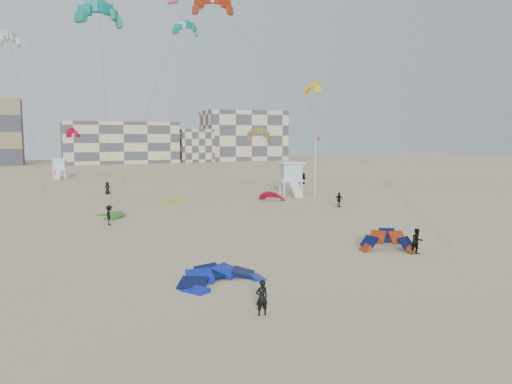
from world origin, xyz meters
name	(u,v)px	position (x,y,z in m)	size (l,w,h in m)	color
ground	(282,300)	(0.00, 0.00, 0.00)	(320.00, 320.00, 0.00)	#CBB888
kite_ground_blue	(222,282)	(-1.73, 3.99, 0.00)	(5.01, 5.12, 1.27)	#0F22CC
kite_ground_orange	(387,251)	(11.43, 6.58, 0.00)	(3.73, 3.04, 2.28)	red
kite_ground_green	(109,217)	(-4.79, 29.36, 0.00)	(3.70, 3.87, 0.85)	#358C28
kite_ground_red_far	(272,200)	(15.52, 34.84, 0.00)	(3.35, 3.00, 1.86)	#B40327
kite_ground_yellow	(173,202)	(3.67, 37.86, 0.00)	(2.83, 2.97, 0.44)	#CED51B
kitesurfer_main	(262,298)	(-1.73, -1.52, 0.81)	(0.59, 0.39, 1.62)	black
kitesurfer_b	(417,241)	(12.63, 4.99, 0.89)	(0.87, 0.67, 1.78)	black
kitesurfer_c	(109,215)	(-5.31, 24.65, 0.91)	(1.17, 0.67, 1.81)	black
kitesurfer_d	(339,200)	(20.00, 26.41, 0.83)	(0.98, 0.41, 1.66)	black
kitesurfer_e	(107,188)	(-2.73, 49.31, 0.86)	(0.84, 0.54, 1.71)	black
kitesurfer_f	(304,178)	(29.15, 51.84, 0.93)	(1.72, 0.55, 1.86)	black
kite_fly_teal_a	(100,15)	(-5.52, 24.80, 18.36)	(4.97, 7.31, 18.74)	#098778
kite_fly_orange	(213,6)	(7.06, 32.04, 22.05)	(8.58, 32.41, 22.32)	red
kite_fly_grey	(9,42)	(-13.35, 37.53, 17.72)	(5.44, 7.21, 18.03)	silver
kite_fly_olive	(258,136)	(14.66, 37.19, 8.00)	(9.33, 7.07, 8.20)	brown
kite_fly_yellow	(312,89)	(28.88, 48.86, 15.34)	(4.78, 7.99, 15.75)	#CED51B
kite_fly_teal_b	(186,30)	(10.99, 57.61, 24.70)	(6.77, 4.35, 24.92)	#098778
kite_fly_red	(73,134)	(-6.10, 65.95, 8.33)	(5.43, 12.32, 8.44)	#B40327
lifeguard_tower_near	(291,179)	(20.16, 38.79, 2.23)	(3.78, 6.49, 4.49)	white
lifeguard_tower_far	(60,169)	(-8.04, 78.88, 1.85)	(3.04, 5.33, 3.74)	white
flagpole	(315,164)	(22.70, 36.61, 4.25)	(0.66, 0.10, 8.11)	white
condo_mid	(120,143)	(10.00, 130.00, 6.00)	(32.00, 16.00, 12.00)	beige
condo_east	(244,136)	(50.00, 132.00, 8.00)	(26.00, 14.00, 16.00)	beige
condo_fill_right	(194,145)	(32.00, 128.00, 5.00)	(10.00, 10.00, 10.00)	beige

